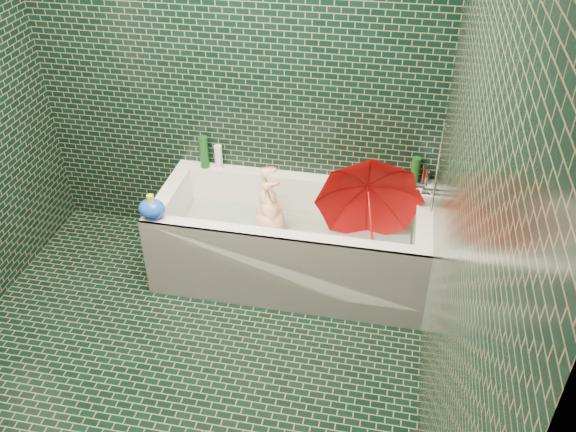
% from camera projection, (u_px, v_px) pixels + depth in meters
% --- Properties ---
extents(floor, '(2.80, 2.80, 0.00)m').
position_uv_depth(floor, '(174.00, 382.00, 3.30)').
color(floor, black).
rests_on(floor, ground).
extents(wall_back, '(2.80, 0.00, 2.80)m').
position_uv_depth(wall_back, '(232.00, 66.00, 3.70)').
color(wall_back, black).
rests_on(wall_back, floor).
extents(wall_right, '(0.00, 2.80, 2.80)m').
position_uv_depth(wall_right, '(457.00, 222.00, 2.37)').
color(wall_right, black).
rests_on(wall_right, floor).
extents(bathtub, '(1.70, 0.75, 0.55)m').
position_uv_depth(bathtub, '(292.00, 248.00, 3.91)').
color(bathtub, white).
rests_on(bathtub, floor).
extents(bath_mat, '(1.35, 0.47, 0.01)m').
position_uv_depth(bath_mat, '(292.00, 253.00, 3.96)').
color(bath_mat, '#48D42A').
rests_on(bath_mat, bathtub).
extents(water, '(1.48, 0.53, 0.00)m').
position_uv_depth(water, '(292.00, 236.00, 3.87)').
color(water, silver).
rests_on(water, bathtub).
extents(faucet, '(0.18, 0.19, 0.55)m').
position_uv_depth(faucet, '(432.00, 187.00, 3.46)').
color(faucet, silver).
rests_on(faucet, wall_right).
extents(child, '(0.95, 0.54, 0.29)m').
position_uv_depth(child, '(275.00, 236.00, 3.86)').
color(child, '#F6B69A').
rests_on(child, bathtub).
extents(umbrella, '(0.88, 0.77, 0.84)m').
position_uv_depth(umbrella, '(370.00, 213.00, 3.62)').
color(umbrella, red).
rests_on(umbrella, bathtub).
extents(soap_bottle_a, '(0.13, 0.13, 0.27)m').
position_uv_depth(soap_bottle_a, '(426.00, 192.00, 3.83)').
color(soap_bottle_a, white).
rests_on(soap_bottle_a, bathtub).
extents(soap_bottle_b, '(0.12, 0.13, 0.21)m').
position_uv_depth(soap_bottle_b, '(417.00, 188.00, 3.87)').
color(soap_bottle_b, '#3E1E73').
rests_on(soap_bottle_b, bathtub).
extents(soap_bottle_c, '(0.13, 0.13, 0.15)m').
position_uv_depth(soap_bottle_c, '(425.00, 188.00, 3.87)').
color(soap_bottle_c, '#14471A').
rests_on(soap_bottle_c, bathtub).
extents(bottle_right_tall, '(0.06, 0.06, 0.22)m').
position_uv_depth(bottle_right_tall, '(415.00, 173.00, 3.81)').
color(bottle_right_tall, '#14471A').
rests_on(bottle_right_tall, bathtub).
extents(bottle_right_pump, '(0.06, 0.06, 0.17)m').
position_uv_depth(bottle_right_pump, '(425.00, 179.00, 3.80)').
color(bottle_right_pump, silver).
rests_on(bottle_right_pump, bathtub).
extents(bottle_left_tall, '(0.08, 0.08, 0.22)m').
position_uv_depth(bottle_left_tall, '(204.00, 152.00, 4.02)').
color(bottle_left_tall, '#14471A').
rests_on(bottle_left_tall, bathtub).
extents(bottle_left_short, '(0.05, 0.05, 0.16)m').
position_uv_depth(bottle_left_short, '(219.00, 157.00, 4.04)').
color(bottle_left_short, white).
rests_on(bottle_left_short, bathtub).
extents(rubber_duck, '(0.13, 0.11, 0.10)m').
position_uv_depth(rubber_duck, '(378.00, 178.00, 3.88)').
color(rubber_duck, yellow).
rests_on(rubber_duck, bathtub).
extents(bath_toy, '(0.19, 0.18, 0.16)m').
position_uv_depth(bath_toy, '(152.00, 209.00, 3.56)').
color(bath_toy, blue).
rests_on(bath_toy, bathtub).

